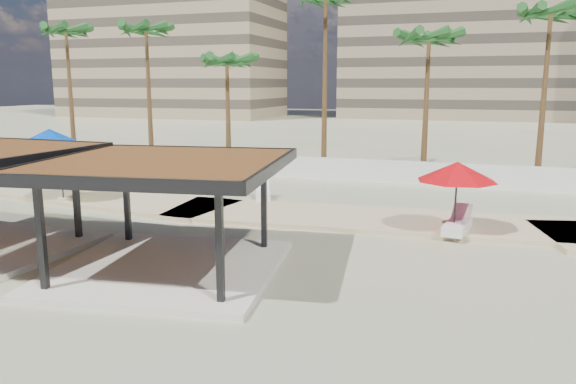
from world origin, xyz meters
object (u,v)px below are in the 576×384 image
at_px(pavilion_central, 165,205).
at_px(lounger_a, 263,193).
at_px(umbrella_c, 457,172).
at_px(lounger_b, 458,226).

relative_size(pavilion_central, lounger_a, 3.58).
bearing_deg(lounger_a, pavilion_central, 163.98).
distance_m(umbrella_c, lounger_a, 9.37).
relative_size(umbrella_c, lounger_a, 1.62).
distance_m(pavilion_central, lounger_b, 10.22).
bearing_deg(umbrella_c, lounger_a, 157.96).
relative_size(pavilion_central, umbrella_c, 2.20).
relative_size(pavilion_central, lounger_b, 3.29).
bearing_deg(pavilion_central, lounger_b, 32.45).
distance_m(umbrella_c, lounger_b, 1.93).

